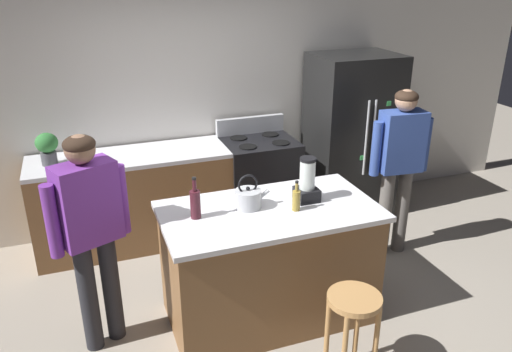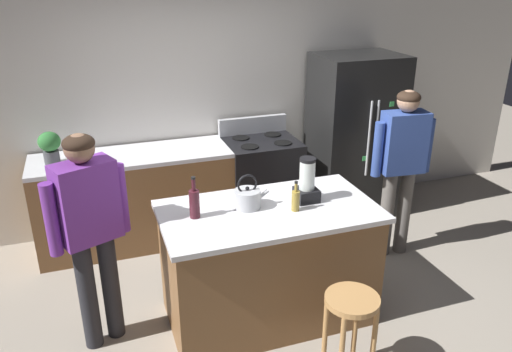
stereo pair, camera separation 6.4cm
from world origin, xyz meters
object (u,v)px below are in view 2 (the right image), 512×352
object	(u,v)px
refrigerator	(354,136)
blender_appliance	(307,183)
kitchen_island	(268,263)
person_by_island_left	(90,223)
bottle_wine	(194,203)
bottle_vinegar	(296,200)
bar_stool	(351,316)
person_by_sink_right	(402,159)
stove_range	(261,182)
potted_plant	(50,145)
tea_kettle	(248,198)

from	to	relation	value
refrigerator	blender_appliance	xyz separation A→B (m)	(-1.24, -1.46, 0.21)
blender_appliance	kitchen_island	bearing A→B (deg)	-172.28
person_by_island_left	bottle_wine	size ratio (longest dim) A/B	5.21
bottle_vinegar	bottle_wine	bearing A→B (deg)	169.43
bar_stool	refrigerator	bearing A→B (deg)	60.91
person_by_sink_right	blender_appliance	size ratio (longest dim) A/B	4.65
bottle_vinegar	bottle_wine	xyz separation A→B (m)	(-0.73, 0.14, 0.03)
stove_range	bottle_vinegar	bearing A→B (deg)	-100.77
person_by_island_left	potted_plant	world-z (taller)	person_by_island_left
bottle_wine	tea_kettle	xyz separation A→B (m)	(0.41, 0.03, -0.04)
stove_range	bottle_wine	world-z (taller)	bottle_wine
refrigerator	bottle_wine	xyz separation A→B (m)	(-2.12, -1.45, 0.18)
stove_range	potted_plant	bearing A→B (deg)	179.28
kitchen_island	person_by_sink_right	xyz separation A→B (m)	(1.50, 0.51, 0.51)
person_by_island_left	bar_stool	world-z (taller)	person_by_island_left
person_by_sink_right	potted_plant	size ratio (longest dim) A/B	5.46
kitchen_island	tea_kettle	bearing A→B (deg)	149.98
person_by_sink_right	tea_kettle	xyz separation A→B (m)	(-1.65, -0.43, 0.04)
kitchen_island	potted_plant	size ratio (longest dim) A/B	5.45
refrigerator	person_by_sink_right	distance (m)	0.99
kitchen_island	potted_plant	bearing A→B (deg)	135.19
tea_kettle	bar_stool	bearing A→B (deg)	-65.73
stove_range	person_by_sink_right	bearing A→B (deg)	-44.69
refrigerator	person_by_island_left	bearing A→B (deg)	-154.19
refrigerator	blender_appliance	bearing A→B (deg)	-130.42
person_by_sink_right	bottle_wine	bearing A→B (deg)	-167.31
potted_plant	kitchen_island	bearing A→B (deg)	-44.81
kitchen_island	bottle_vinegar	xyz separation A→B (m)	(0.18, -0.08, 0.56)
stove_range	bottle_vinegar	size ratio (longest dim) A/B	4.82
bottle_wine	tea_kettle	world-z (taller)	bottle_wine
person_by_island_left	tea_kettle	size ratio (longest dim) A/B	5.98
potted_plant	bottle_wine	xyz separation A→B (m)	(1.01, -1.50, -0.06)
bar_stool	bottle_vinegar	size ratio (longest dim) A/B	2.82
refrigerator	bottle_wine	distance (m)	2.57
person_by_island_left	bottle_vinegar	size ratio (longest dim) A/B	6.97
bar_stool	potted_plant	size ratio (longest dim) A/B	2.22
kitchen_island	bottle_wine	size ratio (longest dim) A/B	5.17
bottle_vinegar	refrigerator	bearing A→B (deg)	48.80
person_by_sink_right	bar_stool	bearing A→B (deg)	-132.58
kitchen_island	tea_kettle	size ratio (longest dim) A/B	5.93
potted_plant	tea_kettle	distance (m)	2.04
person_by_island_left	person_by_sink_right	xyz separation A→B (m)	(2.78, 0.39, -0.01)
stove_range	person_by_sink_right	xyz separation A→B (m)	(1.02, -1.01, 0.50)
bottle_vinegar	kitchen_island	bearing A→B (deg)	154.38
refrigerator	blender_appliance	distance (m)	1.92
tea_kettle	kitchen_island	bearing A→B (deg)	-30.02
tea_kettle	bottle_vinegar	bearing A→B (deg)	-27.62
bar_stool	blender_appliance	xyz separation A→B (m)	(0.06, 0.87, 0.59)
tea_kettle	blender_appliance	bearing A→B (deg)	-4.66
bottle_wine	blender_appliance	bearing A→B (deg)	-0.49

